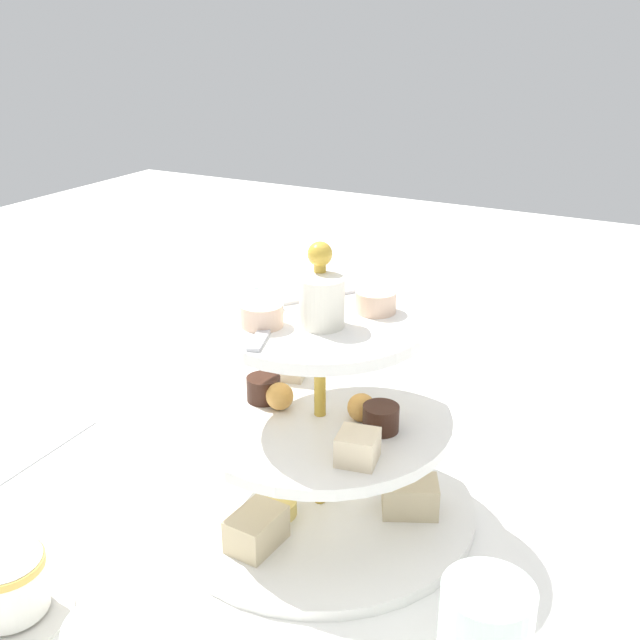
{
  "coord_description": "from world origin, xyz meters",
  "views": [
    {
      "loc": [
        0.51,
        0.27,
        0.42
      ],
      "look_at": [
        0.0,
        0.0,
        0.18
      ],
      "focal_mm": 43.08,
      "sensor_mm": 36.0,
      "label": 1
    }
  ],
  "objects_px": {
    "teacup_with_saucer": "(8,588)",
    "butter_knife_left": "(594,448)",
    "water_glass_tall_right": "(281,335)",
    "butter_knife_right": "(33,458)",
    "tiered_serving_stand": "(320,438)"
  },
  "relations": [
    {
      "from": "teacup_with_saucer",
      "to": "butter_knife_left",
      "type": "height_order",
      "value": "teacup_with_saucer"
    },
    {
      "from": "water_glass_tall_right",
      "to": "teacup_with_saucer",
      "type": "relative_size",
      "value": 1.49
    },
    {
      "from": "butter_knife_left",
      "to": "butter_knife_right",
      "type": "relative_size",
      "value": 1.0
    },
    {
      "from": "tiered_serving_stand",
      "to": "butter_knife_left",
      "type": "relative_size",
      "value": 1.62
    },
    {
      "from": "teacup_with_saucer",
      "to": "butter_knife_right",
      "type": "bearing_deg",
      "value": -136.46
    },
    {
      "from": "water_glass_tall_right",
      "to": "tiered_serving_stand",
      "type": "bearing_deg",
      "value": 38.56
    },
    {
      "from": "teacup_with_saucer",
      "to": "tiered_serving_stand",
      "type": "bearing_deg",
      "value": 147.47
    },
    {
      "from": "tiered_serving_stand",
      "to": "teacup_with_saucer",
      "type": "height_order",
      "value": "tiered_serving_stand"
    },
    {
      "from": "teacup_with_saucer",
      "to": "butter_knife_right",
      "type": "height_order",
      "value": "teacup_with_saucer"
    },
    {
      "from": "tiered_serving_stand",
      "to": "butter_knife_left",
      "type": "bearing_deg",
      "value": 138.53
    },
    {
      "from": "water_glass_tall_right",
      "to": "butter_knife_right",
      "type": "bearing_deg",
      "value": -28.23
    },
    {
      "from": "butter_knife_left",
      "to": "water_glass_tall_right",
      "type": "bearing_deg",
      "value": 34.94
    },
    {
      "from": "tiered_serving_stand",
      "to": "butter_knife_left",
      "type": "distance_m",
      "value": 0.31
    },
    {
      "from": "tiered_serving_stand",
      "to": "butter_knife_right",
      "type": "distance_m",
      "value": 0.31
    },
    {
      "from": "tiered_serving_stand",
      "to": "butter_knife_left",
      "type": "height_order",
      "value": "tiered_serving_stand"
    }
  ]
}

